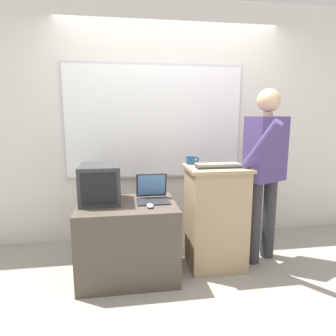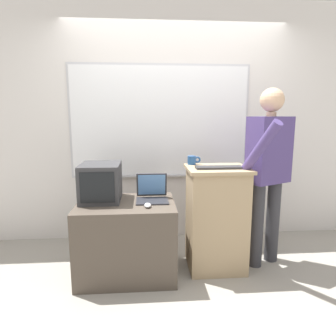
{
  "view_description": "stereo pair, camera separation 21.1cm",
  "coord_description": "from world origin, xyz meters",
  "px_view_note": "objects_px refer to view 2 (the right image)",
  "views": [
    {
      "loc": [
        -0.57,
        -2.23,
        1.48
      ],
      "look_at": [
        -0.14,
        0.49,
        0.98
      ],
      "focal_mm": 32.0,
      "sensor_mm": 36.0,
      "label": 1
    },
    {
      "loc": [
        -0.36,
        -2.25,
        1.48
      ],
      "look_at": [
        -0.14,
        0.49,
        0.98
      ],
      "focal_mm": 32.0,
      "sensor_mm": 36.0,
      "label": 2
    }
  ],
  "objects_px": {
    "wireless_keyboard": "(219,167)",
    "computer_mouse_by_keyboard": "(245,167)",
    "lectern_podium": "(216,218)",
    "computer_mouse_by_laptop": "(148,205)",
    "side_desk": "(127,238)",
    "person_presenter": "(269,165)",
    "laptop": "(152,192)",
    "coffee_mug": "(192,160)",
    "crt_monitor": "(101,182)"
  },
  "relations": [
    {
      "from": "person_presenter",
      "to": "wireless_keyboard",
      "type": "relative_size",
      "value": 4.03
    },
    {
      "from": "lectern_podium",
      "to": "computer_mouse_by_laptop",
      "type": "bearing_deg",
      "value": -162.2
    },
    {
      "from": "wireless_keyboard",
      "to": "coffee_mug",
      "type": "relative_size",
      "value": 3.28
    },
    {
      "from": "laptop",
      "to": "coffee_mug",
      "type": "distance_m",
      "value": 0.51
    },
    {
      "from": "side_desk",
      "to": "wireless_keyboard",
      "type": "bearing_deg",
      "value": -0.3
    },
    {
      "from": "lectern_podium",
      "to": "computer_mouse_by_laptop",
      "type": "relative_size",
      "value": 9.93
    },
    {
      "from": "crt_monitor",
      "to": "coffee_mug",
      "type": "distance_m",
      "value": 0.9
    },
    {
      "from": "person_presenter",
      "to": "wireless_keyboard",
      "type": "bearing_deg",
      "value": 165.54
    },
    {
      "from": "lectern_podium",
      "to": "coffee_mug",
      "type": "height_order",
      "value": "coffee_mug"
    },
    {
      "from": "wireless_keyboard",
      "to": "computer_mouse_by_laptop",
      "type": "xyz_separation_m",
      "value": [
        -0.65,
        -0.15,
        -0.3
      ]
    },
    {
      "from": "laptop",
      "to": "computer_mouse_by_keyboard",
      "type": "height_order",
      "value": "computer_mouse_by_keyboard"
    },
    {
      "from": "laptop",
      "to": "coffee_mug",
      "type": "relative_size",
      "value": 2.25
    },
    {
      "from": "wireless_keyboard",
      "to": "coffee_mug",
      "type": "distance_m",
      "value": 0.32
    },
    {
      "from": "crt_monitor",
      "to": "coffee_mug",
      "type": "xyz_separation_m",
      "value": [
        0.87,
        0.14,
        0.17
      ]
    },
    {
      "from": "person_presenter",
      "to": "laptop",
      "type": "xyz_separation_m",
      "value": [
        -1.11,
        -0.01,
        -0.24
      ]
    },
    {
      "from": "person_presenter",
      "to": "wireless_keyboard",
      "type": "height_order",
      "value": "person_presenter"
    },
    {
      "from": "lectern_podium",
      "to": "side_desk",
      "type": "height_order",
      "value": "lectern_podium"
    },
    {
      "from": "lectern_podium",
      "to": "wireless_keyboard",
      "type": "bearing_deg",
      "value": -91.57
    },
    {
      "from": "person_presenter",
      "to": "computer_mouse_by_laptop",
      "type": "bearing_deg",
      "value": 166.57
    },
    {
      "from": "person_presenter",
      "to": "coffee_mug",
      "type": "height_order",
      "value": "person_presenter"
    },
    {
      "from": "person_presenter",
      "to": "computer_mouse_by_keyboard",
      "type": "bearing_deg",
      "value": 176.89
    },
    {
      "from": "side_desk",
      "to": "crt_monitor",
      "type": "bearing_deg",
      "value": 157.63
    },
    {
      "from": "wireless_keyboard",
      "to": "crt_monitor",
      "type": "height_order",
      "value": "crt_monitor"
    },
    {
      "from": "computer_mouse_by_keyboard",
      "to": "coffee_mug",
      "type": "xyz_separation_m",
      "value": [
        -0.45,
        0.25,
        0.03
      ]
    },
    {
      "from": "lectern_podium",
      "to": "computer_mouse_by_keyboard",
      "type": "height_order",
      "value": "computer_mouse_by_keyboard"
    },
    {
      "from": "person_presenter",
      "to": "side_desk",
      "type": "bearing_deg",
      "value": 158.52
    },
    {
      "from": "side_desk",
      "to": "coffee_mug",
      "type": "relative_size",
      "value": 6.78
    },
    {
      "from": "wireless_keyboard",
      "to": "computer_mouse_by_keyboard",
      "type": "xyz_separation_m",
      "value": [
        0.24,
        -0.01,
        0.01
      ]
    },
    {
      "from": "lectern_podium",
      "to": "coffee_mug",
      "type": "xyz_separation_m",
      "value": [
        -0.21,
        0.18,
        0.54
      ]
    },
    {
      "from": "computer_mouse_by_laptop",
      "to": "coffee_mug",
      "type": "distance_m",
      "value": 0.68
    },
    {
      "from": "lectern_podium",
      "to": "computer_mouse_by_laptop",
      "type": "distance_m",
      "value": 0.72
    },
    {
      "from": "side_desk",
      "to": "laptop",
      "type": "xyz_separation_m",
      "value": [
        0.24,
        0.08,
        0.41
      ]
    },
    {
      "from": "lectern_podium",
      "to": "computer_mouse_by_laptop",
      "type": "xyz_separation_m",
      "value": [
        -0.66,
        -0.21,
        0.21
      ]
    },
    {
      "from": "wireless_keyboard",
      "to": "person_presenter",
      "type": "bearing_deg",
      "value": 10.96
    },
    {
      "from": "laptop",
      "to": "wireless_keyboard",
      "type": "height_order",
      "value": "wireless_keyboard"
    },
    {
      "from": "person_presenter",
      "to": "wireless_keyboard",
      "type": "distance_m",
      "value": 0.51
    },
    {
      "from": "side_desk",
      "to": "person_presenter",
      "type": "xyz_separation_m",
      "value": [
        1.35,
        0.09,
        0.65
      ]
    },
    {
      "from": "lectern_podium",
      "to": "laptop",
      "type": "relative_size",
      "value": 3.39
    },
    {
      "from": "computer_mouse_by_laptop",
      "to": "computer_mouse_by_keyboard",
      "type": "relative_size",
      "value": 1.0
    },
    {
      "from": "wireless_keyboard",
      "to": "coffee_mug",
      "type": "height_order",
      "value": "coffee_mug"
    },
    {
      "from": "lectern_podium",
      "to": "person_presenter",
      "type": "height_order",
      "value": "person_presenter"
    },
    {
      "from": "computer_mouse_by_laptop",
      "to": "computer_mouse_by_keyboard",
      "type": "bearing_deg",
      "value": 8.71
    },
    {
      "from": "computer_mouse_by_keyboard",
      "to": "coffee_mug",
      "type": "distance_m",
      "value": 0.51
    },
    {
      "from": "coffee_mug",
      "to": "wireless_keyboard",
      "type": "bearing_deg",
      "value": -49.15
    },
    {
      "from": "computer_mouse_by_laptop",
      "to": "crt_monitor",
      "type": "distance_m",
      "value": 0.52
    },
    {
      "from": "crt_monitor",
      "to": "side_desk",
      "type": "bearing_deg",
      "value": -22.37
    },
    {
      "from": "coffee_mug",
      "to": "computer_mouse_by_laptop",
      "type": "bearing_deg",
      "value": -138.88
    },
    {
      "from": "crt_monitor",
      "to": "coffee_mug",
      "type": "height_order",
      "value": "coffee_mug"
    },
    {
      "from": "lectern_podium",
      "to": "computer_mouse_by_laptop",
      "type": "height_order",
      "value": "lectern_podium"
    },
    {
      "from": "computer_mouse_by_laptop",
      "to": "crt_monitor",
      "type": "xyz_separation_m",
      "value": [
        -0.43,
        0.25,
        0.15
      ]
    }
  ]
}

